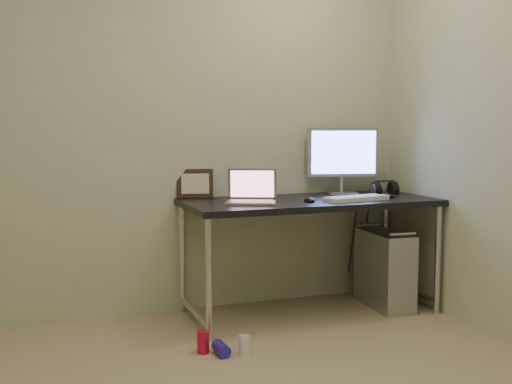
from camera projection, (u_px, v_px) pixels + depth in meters
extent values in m
cube|color=beige|center=(155.00, 122.00, 4.10)|extent=(3.50, 0.02, 2.50)
cube|color=black|center=(310.00, 202.00, 4.14)|extent=(1.62, 0.71, 0.04)
cylinder|color=silver|center=(209.00, 280.00, 3.62)|extent=(0.04, 0.04, 0.71)
cylinder|color=silver|center=(182.00, 258.00, 4.21)|extent=(0.04, 0.04, 0.71)
cylinder|color=silver|center=(438.00, 260.00, 4.16)|extent=(0.04, 0.04, 0.71)
cylinder|color=silver|center=(386.00, 243.00, 4.74)|extent=(0.04, 0.04, 0.71)
cylinder|color=silver|center=(195.00, 312.00, 3.94)|extent=(0.04, 0.63, 0.04)
cylinder|color=silver|center=(409.00, 290.00, 4.48)|extent=(0.04, 0.63, 0.04)
cube|color=#B8B8BD|center=(385.00, 269.00, 4.33)|extent=(0.24, 0.50, 0.51)
cylinder|color=#AFAFB6|center=(402.00, 234.00, 4.11)|extent=(0.18, 0.03, 0.02)
cylinder|color=#AFAFB6|center=(370.00, 225.00, 4.49)|extent=(0.18, 0.03, 0.02)
cylinder|color=black|center=(353.00, 240.00, 4.63)|extent=(0.01, 0.16, 0.69)
cylinder|color=black|center=(365.00, 242.00, 4.65)|extent=(0.02, 0.11, 0.71)
cylinder|color=red|center=(203.00, 342.00, 3.46)|extent=(0.08, 0.08, 0.12)
cylinder|color=white|center=(244.00, 345.00, 3.43)|extent=(0.07, 0.07, 0.11)
cylinder|color=#2C21BB|center=(221.00, 349.00, 3.43)|extent=(0.07, 0.13, 0.07)
cube|color=#AFAFB6|center=(251.00, 203.00, 3.89)|extent=(0.36, 0.32, 0.02)
cube|color=slate|center=(251.00, 201.00, 3.89)|extent=(0.31, 0.27, 0.00)
cube|color=gray|center=(252.00, 184.00, 4.00)|extent=(0.29, 0.16, 0.19)
cube|color=#874D60|center=(253.00, 184.00, 3.99)|extent=(0.26, 0.14, 0.17)
cube|color=#AFAFB6|center=(342.00, 193.00, 4.45)|extent=(0.23, 0.19, 0.01)
cylinder|color=#AFAFB6|center=(341.00, 184.00, 4.46)|extent=(0.03, 0.03, 0.11)
cube|color=#AFAFB6|center=(342.00, 152.00, 4.43)|extent=(0.48, 0.16, 0.34)
cube|color=#657EF3|center=(344.00, 152.00, 4.41)|extent=(0.43, 0.12, 0.29)
cube|color=white|center=(356.00, 198.00, 4.08)|extent=(0.45, 0.21, 0.03)
ellipsoid|color=black|center=(389.00, 195.00, 4.23)|extent=(0.08, 0.12, 0.04)
ellipsoid|color=black|center=(309.00, 199.00, 4.01)|extent=(0.08, 0.12, 0.04)
cylinder|color=black|center=(376.00, 190.00, 4.43)|extent=(0.05, 0.11, 0.11)
cylinder|color=black|center=(393.00, 189.00, 4.48)|extent=(0.05, 0.11, 0.11)
cube|color=black|center=(385.00, 181.00, 4.45)|extent=(0.14, 0.03, 0.01)
cube|color=black|center=(195.00, 184.00, 4.21)|extent=(0.25, 0.13, 0.19)
cylinder|color=silver|center=(242.00, 190.00, 4.22)|extent=(0.01, 0.01, 0.10)
cylinder|color=white|center=(242.00, 181.00, 4.22)|extent=(0.05, 0.04, 0.04)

